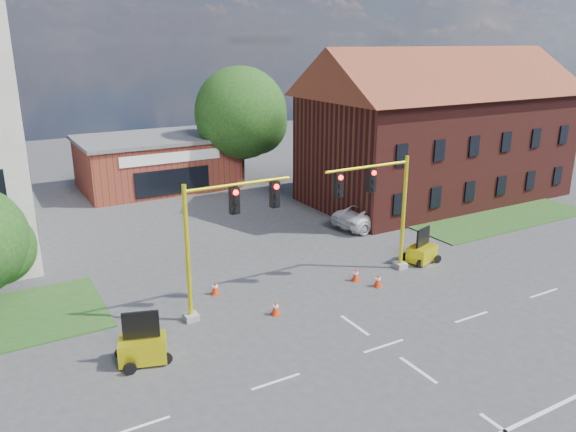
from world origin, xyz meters
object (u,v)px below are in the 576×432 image
object	(u,v)px
trailer_west	(143,347)
signal_mast_west	(223,231)
signal_mast_east	(380,203)
trailer_east	(422,252)
pickup_white	(372,214)

from	to	relation	value
trailer_west	signal_mast_west	bearing A→B (deg)	44.96
signal_mast_west	trailer_west	bearing A→B (deg)	-152.85
signal_mast_west	signal_mast_east	distance (m)	8.71
trailer_west	signal_mast_east	bearing A→B (deg)	27.62
signal_mast_east	trailer_east	bearing A→B (deg)	1.88
trailer_west	pickup_white	size ratio (longest dim) A/B	0.37
signal_mast_west	pickup_white	bearing A→B (deg)	26.23
signal_mast_east	pickup_white	bearing A→B (deg)	53.92
trailer_east	pickup_white	bearing A→B (deg)	57.50
signal_mast_west	trailer_east	distance (m)	12.44
trailer_east	signal_mast_west	bearing A→B (deg)	161.70
signal_mast_west	trailer_east	world-z (taller)	signal_mast_west
signal_mast_west	trailer_west	distance (m)	5.97
signal_mast_east	trailer_west	size ratio (longest dim) A/B	3.02
trailer_west	pickup_white	distance (m)	20.13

